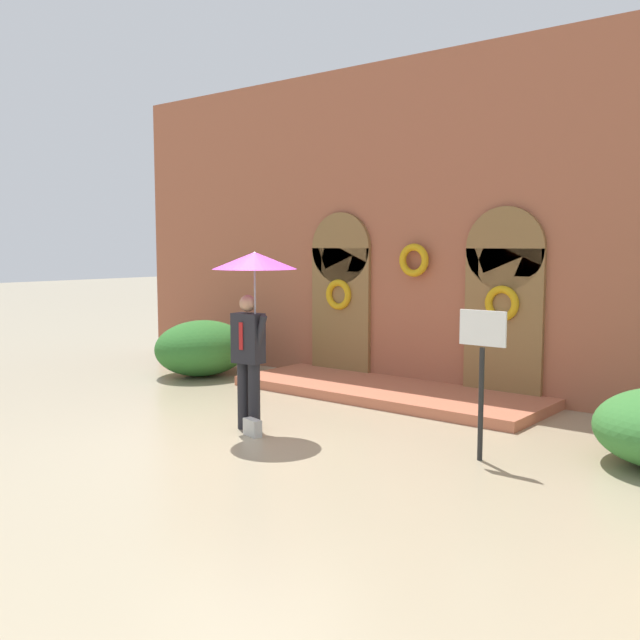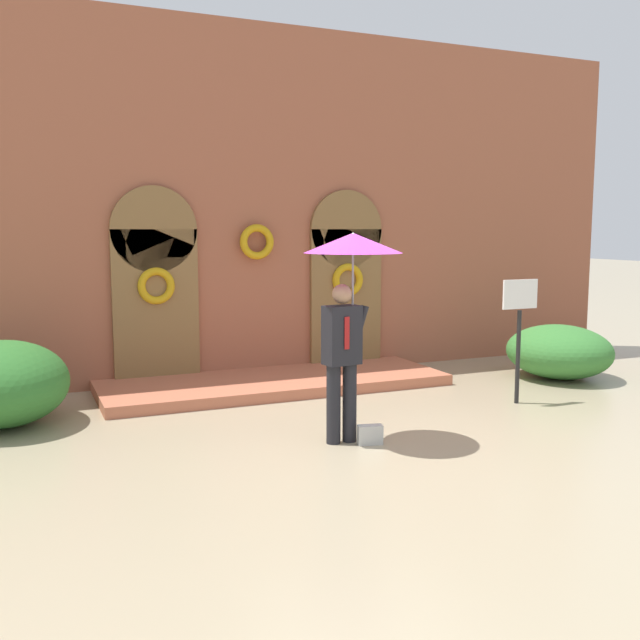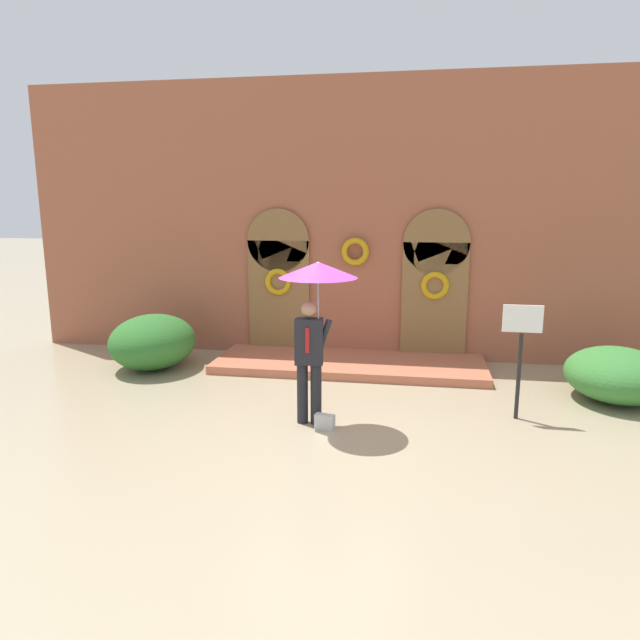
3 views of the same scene
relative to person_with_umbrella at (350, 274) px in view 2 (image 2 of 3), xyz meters
name	(u,v)px [view 2 (image 2 of 3)]	position (x,y,z in m)	size (l,w,h in m)	color
ground_plane	(366,443)	(0.14, -0.13, -1.91)	(80.00, 80.00, 0.00)	tan
building_facade	(250,212)	(0.14, 4.02, 0.76)	(14.00, 2.30, 5.60)	#9E563D
person_with_umbrella	(350,274)	(0.00, 0.00, 0.00)	(1.10, 1.10, 2.36)	black
handbag	(370,435)	(0.16, -0.20, -1.80)	(0.28, 0.12, 0.22)	#B7B7B2
sign_post	(519,320)	(2.91, 0.69, -0.75)	(0.56, 0.06, 1.72)	black
shrub_left	(2,383)	(-3.62, 2.31, -1.39)	(1.59, 1.86, 1.04)	#2D6B28
shrub_right	(559,351)	(4.64, 1.81, -1.48)	(1.62, 1.76, 0.86)	#387A33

